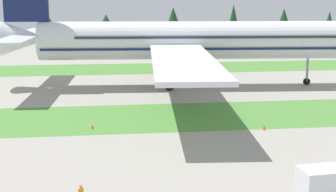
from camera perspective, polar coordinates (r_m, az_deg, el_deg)
grass_strip_near at (r=66.67m, az=-4.96°, el=-2.47°), size 320.00×15.35×0.01m
grass_strip_far at (r=108.55m, az=-5.84°, el=3.06°), size 320.00×15.35×0.01m
airliner at (r=87.47m, az=1.54°, el=6.29°), size 62.42×76.89×22.29m
taxiway_marker_0 at (r=61.76m, az=10.75°, el=-3.50°), size 0.44×0.44×0.62m
taxiway_marker_1 at (r=61.90m, az=-8.53°, el=-3.43°), size 0.44×0.44×0.53m
distant_tree_line at (r=155.14m, az=-7.58°, el=8.14°), size 146.56×10.92×12.15m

